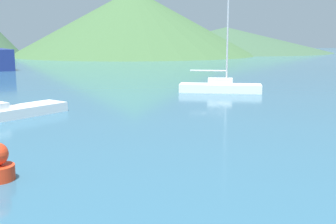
# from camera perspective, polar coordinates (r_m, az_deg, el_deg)

# --- Properties ---
(sailboat_outer) EXTENTS (5.51, 4.08, 7.82)m
(sailboat_outer) POSITION_cam_1_polar(r_m,az_deg,el_deg) (28.90, 7.09, 3.51)
(sailboat_outer) COLOR white
(sailboat_outer) RESTS_ON ground_plane
(hill_east) EXTENTS (50.93, 50.93, 13.72)m
(hill_east) POSITION_cam_1_polar(r_m,az_deg,el_deg) (91.33, -4.66, 12.02)
(hill_east) COLOR #3D6038
(hill_east) RESTS_ON ground_plane
(hill_far_east) EXTENTS (52.55, 52.55, 6.29)m
(hill_far_east) POSITION_cam_1_polar(r_m,az_deg,el_deg) (110.40, 7.84, 9.69)
(hill_far_east) COLOR #38563D
(hill_far_east) RESTS_ON ground_plane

